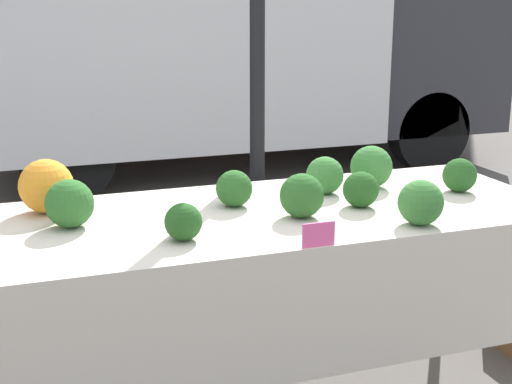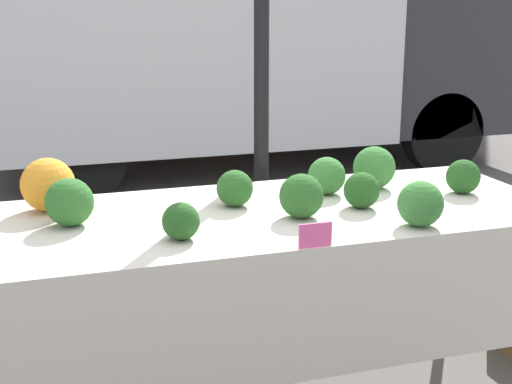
# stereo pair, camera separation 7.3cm
# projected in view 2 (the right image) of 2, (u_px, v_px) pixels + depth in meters

# --- Properties ---
(tent_pole) EXTENTS (0.07, 0.07, 2.55)m
(tent_pole) POSITION_uv_depth(u_px,v_px,m) (261.00, 75.00, 3.27)
(tent_pole) COLOR black
(tent_pole) RESTS_ON ground_plane
(parked_truck) EXTENTS (5.04, 2.28, 2.84)m
(parked_truck) POSITION_uv_depth(u_px,v_px,m) (226.00, 11.00, 6.80)
(parked_truck) COLOR white
(parked_truck) RESTS_ON ground_plane
(market_table) EXTENTS (2.38, 0.90, 0.82)m
(market_table) POSITION_uv_depth(u_px,v_px,m) (261.00, 240.00, 2.69)
(market_table) COLOR beige
(market_table) RESTS_ON ground_plane
(orange_cauliflower) EXTENTS (0.21, 0.21, 0.21)m
(orange_cauliflower) POSITION_uv_depth(u_px,v_px,m) (48.00, 185.00, 2.72)
(orange_cauliflower) COLOR orange
(orange_cauliflower) RESTS_ON market_table
(broccoli_head_0) EXTENTS (0.18, 0.18, 0.18)m
(broccoli_head_0) POSITION_uv_depth(u_px,v_px,m) (374.00, 167.00, 3.06)
(broccoli_head_0) COLOR #387533
(broccoli_head_0) RESTS_ON market_table
(broccoli_head_1) EXTENTS (0.14, 0.14, 0.14)m
(broccoli_head_1) POSITION_uv_depth(u_px,v_px,m) (362.00, 190.00, 2.77)
(broccoli_head_1) COLOR #23511E
(broccoli_head_1) RESTS_ON market_table
(broccoli_head_2) EXTENTS (0.17, 0.17, 0.17)m
(broccoli_head_2) POSITION_uv_depth(u_px,v_px,m) (69.00, 202.00, 2.55)
(broccoli_head_2) COLOR #2D6628
(broccoli_head_2) RESTS_ON market_table
(broccoli_head_3) EXTENTS (0.17, 0.17, 0.17)m
(broccoli_head_3) POSITION_uv_depth(u_px,v_px,m) (301.00, 196.00, 2.64)
(broccoli_head_3) COLOR #285B23
(broccoli_head_3) RESTS_ON market_table
(broccoli_head_4) EXTENTS (0.13, 0.13, 0.13)m
(broccoli_head_4) POSITION_uv_depth(u_px,v_px,m) (181.00, 221.00, 2.41)
(broccoli_head_4) COLOR #23511E
(broccoli_head_4) RESTS_ON market_table
(broccoli_head_5) EXTENTS (0.17, 0.17, 0.17)m
(broccoli_head_5) POSITION_uv_depth(u_px,v_px,m) (420.00, 204.00, 2.55)
(broccoli_head_5) COLOR #387533
(broccoli_head_5) RESTS_ON market_table
(broccoli_head_6) EXTENTS (0.14, 0.14, 0.14)m
(broccoli_head_6) POSITION_uv_depth(u_px,v_px,m) (463.00, 176.00, 2.98)
(broccoli_head_6) COLOR #23511E
(broccoli_head_6) RESTS_ON market_table
(broccoli_head_7) EXTENTS (0.16, 0.16, 0.16)m
(broccoli_head_7) POSITION_uv_depth(u_px,v_px,m) (327.00, 176.00, 2.96)
(broccoli_head_7) COLOR #387533
(broccoli_head_7) RESTS_ON market_table
(broccoli_head_8) EXTENTS (0.14, 0.14, 0.14)m
(broccoli_head_8) POSITION_uv_depth(u_px,v_px,m) (235.00, 188.00, 2.79)
(broccoli_head_8) COLOR #285B23
(broccoli_head_8) RESTS_ON market_table
(price_sign) EXTENTS (0.12, 0.01, 0.08)m
(price_sign) POSITION_uv_depth(u_px,v_px,m) (315.00, 235.00, 2.34)
(price_sign) COLOR #F45B9E
(price_sign) RESTS_ON market_table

